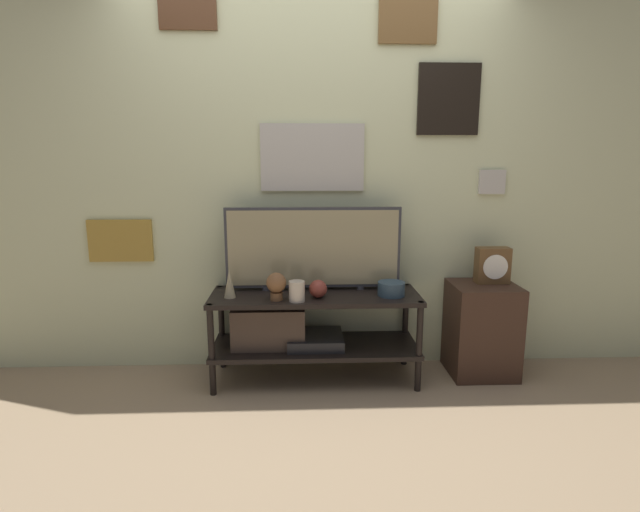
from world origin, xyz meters
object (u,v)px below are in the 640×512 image
television (313,248)px  vase_wide_bowl (391,289)px  mantel_clock (492,265)px  candle_jar (297,291)px  vase_round_glass (318,289)px  decorative_bust (276,284)px  vase_slim_bronze (230,284)px

television → vase_wide_bowl: bearing=-18.3°
mantel_clock → television: bearing=179.1°
candle_jar → vase_round_glass: bearing=29.1°
television → decorative_bust: 0.38m
vase_wide_bowl → vase_round_glass: vase_round_glass is taller
candle_jar → decorative_bust: 0.13m
television → decorative_bust: television is taller
vase_slim_bronze → mantel_clock: mantel_clock is taller
candle_jar → mantel_clock: (1.30, 0.25, 0.10)m
vase_slim_bronze → decorative_bust: 0.30m
vase_slim_bronze → vase_round_glass: bearing=-2.7°
candle_jar → decorative_bust: (-0.13, 0.03, 0.04)m
decorative_bust → mantel_clock: mantel_clock is taller
vase_wide_bowl → vase_round_glass: 0.47m
television → decorative_bust: bearing=-134.9°
decorative_bust → television: bearing=45.1°
vase_slim_bronze → decorative_bust: size_ratio=1.04×
vase_wide_bowl → candle_jar: bearing=-170.4°
vase_round_glass → mantel_clock: size_ratio=0.47×
candle_jar → decorative_bust: bearing=166.4°
television → vase_slim_bronze: size_ratio=6.34×
television → mantel_clock: (1.19, -0.02, -0.12)m
television → mantel_clock: size_ratio=4.78×
candle_jar → vase_wide_bowl: bearing=9.6°
vase_slim_bronze → decorative_bust: (0.29, -0.07, 0.01)m
television → vase_wide_bowl: (0.49, -0.16, -0.24)m
television → vase_slim_bronze: 0.58m
vase_slim_bronze → vase_round_glass: vase_slim_bronze is taller
mantel_clock → candle_jar: bearing=-169.3°
vase_round_glass → candle_jar: 0.15m
candle_jar → mantel_clock: 1.32m
vase_slim_bronze → decorative_bust: vase_slim_bronze is taller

